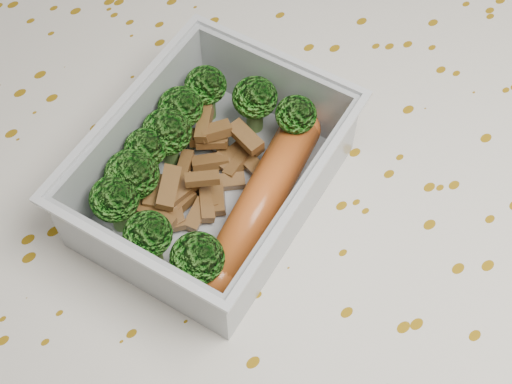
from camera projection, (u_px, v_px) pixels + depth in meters
dining_table at (262, 265)px, 0.56m from camera, size 1.40×0.90×0.75m
tablecloth at (262, 234)px, 0.52m from camera, size 1.46×0.96×0.19m
lunch_container at (213, 179)px, 0.48m from camera, size 0.21×0.19×0.06m
broccoli_florets at (182, 158)px, 0.47m from camera, size 0.16×0.14×0.05m
meat_pile at (199, 178)px, 0.48m from camera, size 0.10×0.07×0.03m
sausage at (262, 200)px, 0.47m from camera, size 0.14×0.08×0.03m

